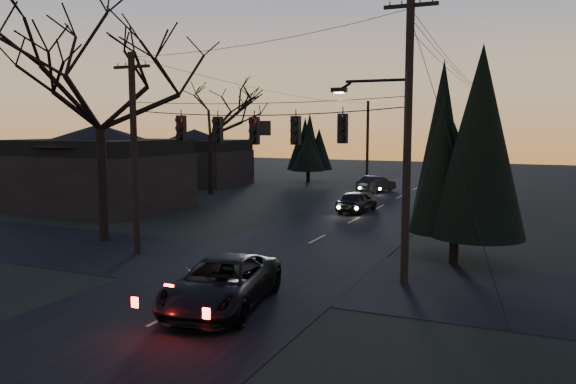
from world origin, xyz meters
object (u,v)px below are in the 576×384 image
at_px(utility_pole_right, 404,284).
at_px(sedan_oncoming_a, 357,202).
at_px(utility_pole_left, 137,254).
at_px(evergreen_right, 457,154).
at_px(bare_tree_left, 98,83).
at_px(suv_near, 222,284).
at_px(utility_pole_far_r, 479,195).
at_px(utility_pole_far_l, 367,181).
at_px(sedan_oncoming_b, 376,184).

bearing_deg(utility_pole_right, sedan_oncoming_a, 112.50).
distance_m(utility_pole_left, evergreen_right, 13.90).
xyz_separation_m(utility_pole_left, bare_tree_left, (-3.30, 1.68, 7.46)).
distance_m(bare_tree_left, suv_near, 13.96).
xyz_separation_m(utility_pole_far_r, evergreen_right, (1.20, -24.40, 4.36)).
bearing_deg(suv_near, utility_pole_far_l, 90.65).
bearing_deg(sedan_oncoming_a, bare_tree_left, 62.28).
bearing_deg(sedan_oncoming_b, utility_pole_right, 125.39).
height_order(utility_pole_right, suv_near, utility_pole_right).
bearing_deg(utility_pole_left, sedan_oncoming_a, 71.12).
height_order(utility_pole_left, suv_near, utility_pole_left).
xyz_separation_m(utility_pole_far_r, sedan_oncoming_b, (-8.01, -1.50, 0.66)).
height_order(suv_near, sedan_oncoming_a, suv_near).
bearing_deg(utility_pole_far_l, bare_tree_left, -95.50).
distance_m(bare_tree_left, sedan_oncoming_a, 17.36).
bearing_deg(suv_near, utility_pole_far_r, 73.13).
bearing_deg(sedan_oncoming_a, evergreen_right, 127.29).
height_order(utility_pole_far_l, evergreen_right, evergreen_right).
bearing_deg(sedan_oncoming_a, utility_pole_right, 116.95).
distance_m(utility_pole_right, sedan_oncoming_a, 16.47).
height_order(evergreen_right, suv_near, evergreen_right).
distance_m(utility_pole_far_l, bare_tree_left, 35.28).
bearing_deg(sedan_oncoming_a, utility_pole_far_l, -71.52).
relative_size(utility_pole_left, evergreen_right, 1.13).
relative_size(utility_pole_left, utility_pole_far_l, 1.06).
distance_m(evergreen_right, suv_near, 10.78).
xyz_separation_m(utility_pole_left, evergreen_right, (12.70, 3.60, 4.36)).
bearing_deg(utility_pole_left, bare_tree_left, 153.06).
height_order(utility_pole_left, sedan_oncoming_b, utility_pole_left).
relative_size(evergreen_right, sedan_oncoming_b, 1.87).
height_order(utility_pole_left, utility_pole_far_r, same).
xyz_separation_m(utility_pole_right, utility_pole_far_l, (-11.50, 36.00, 0.00)).
height_order(utility_pole_far_l, sedan_oncoming_a, utility_pole_far_l).
height_order(utility_pole_right, evergreen_right, evergreen_right).
bearing_deg(utility_pole_left, utility_pole_far_r, 67.67).
bearing_deg(bare_tree_left, utility_pole_far_l, 84.50).
bearing_deg(utility_pole_far_r, evergreen_right, -87.19).
relative_size(utility_pole_far_r, suv_near, 1.59).
distance_m(utility_pole_right, utility_pole_far_r, 28.00).
bearing_deg(sedan_oncoming_b, utility_pole_far_l, -51.24).
distance_m(utility_pole_left, suv_near, 8.58).
height_order(bare_tree_left, suv_near, bare_tree_left).
bearing_deg(utility_pole_far_r, utility_pole_right, -90.00).
relative_size(utility_pole_left, bare_tree_left, 0.80).
height_order(utility_pole_far_r, utility_pole_far_l, utility_pole_far_r).
xyz_separation_m(utility_pole_far_l, suv_near, (7.05, -40.84, 0.74)).
relative_size(utility_pole_far_r, sedan_oncoming_a, 2.12).
bearing_deg(utility_pole_right, utility_pole_left, 180.00).
relative_size(utility_pole_right, suv_near, 1.87).
height_order(bare_tree_left, sedan_oncoming_a, bare_tree_left).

